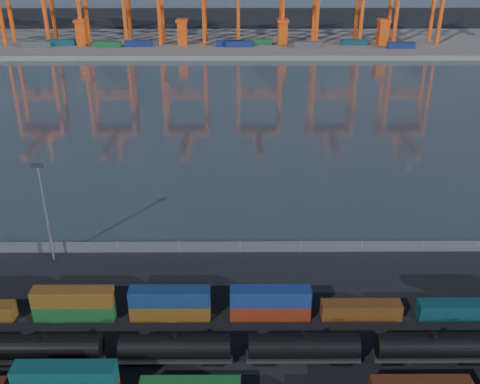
{
  "coord_description": "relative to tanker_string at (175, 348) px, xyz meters",
  "views": [
    {
      "loc": [
        -0.4,
        -46.81,
        47.15
      ],
      "look_at": [
        0.0,
        30.0,
        10.0
      ],
      "focal_mm": 40.0,
      "sensor_mm": 36.0,
      "label": 1
    }
  ],
  "objects": [
    {
      "name": "ground",
      "position": [
        7.98,
        -3.04,
        -2.13
      ],
      "size": [
        700.0,
        700.0,
        0.0
      ],
      "primitive_type": "plane",
      "color": "black",
      "rests_on": "ground"
    },
    {
      "name": "harbor_water",
      "position": [
        7.98,
        101.96,
        -2.13
      ],
      "size": [
        700.0,
        700.0,
        0.0
      ],
      "primitive_type": "plane",
      "color": "#29333B",
      "rests_on": "ground"
    },
    {
      "name": "far_quay",
      "position": [
        7.98,
        206.96,
        -1.13
      ],
      "size": [
        700.0,
        70.0,
        2.0
      ],
      "primitive_type": "cube",
      "color": "#514F4C",
      "rests_on": "ground"
    },
    {
      "name": "container_row_north",
      "position": [
        20.05,
        8.33,
        -0.18
      ],
      "size": [
        127.13,
        2.2,
        4.69
      ],
      "color": "navy",
      "rests_on": "ground"
    },
    {
      "name": "tanker_string",
      "position": [
        0.0,
        0.0,
        0.0
      ],
      "size": [
        106.84,
        2.97,
        4.26
      ],
      "color": "black",
      "rests_on": "ground"
    },
    {
      "name": "waterfront_fence",
      "position": [
        7.98,
        24.96,
        -1.13
      ],
      "size": [
        160.12,
        0.12,
        2.2
      ],
      "color": "#595B5E",
      "rests_on": "ground"
    },
    {
      "name": "yard_light_mast",
      "position": [
        -22.02,
        22.96,
        7.16
      ],
      "size": [
        1.6,
        0.4,
        16.6
      ],
      "color": "slate",
      "rests_on": "ground"
    },
    {
      "name": "quay_containers",
      "position": [
        -3.02,
        192.42,
        1.17
      ],
      "size": [
        172.58,
        10.99,
        2.6
      ],
      "color": "navy",
      "rests_on": "far_quay"
    },
    {
      "name": "straddle_carriers",
      "position": [
        5.48,
        196.96,
        5.69
      ],
      "size": [
        140.0,
        7.0,
        11.1
      ],
      "color": "#E24710",
      "rests_on": "far_quay"
    }
  ]
}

